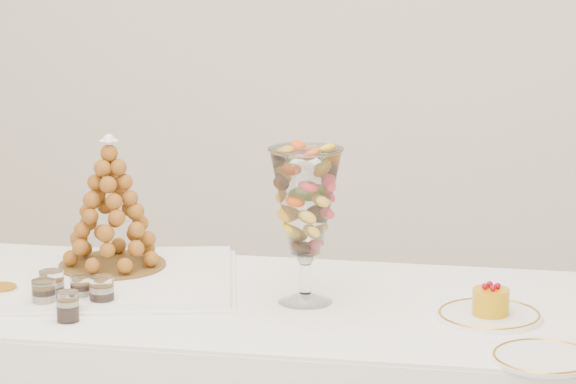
# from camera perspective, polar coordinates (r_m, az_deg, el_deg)

# --- Properties ---
(lace_tray) EXTENTS (0.75, 0.63, 0.02)m
(lace_tray) POSITION_cam_1_polar(r_m,az_deg,el_deg) (3.34, -8.07, -3.61)
(lace_tray) COLOR white
(lace_tray) RESTS_ON buffet_table
(macaron_vase) EXTENTS (0.17, 0.17, 0.36)m
(macaron_vase) POSITION_cam_1_polar(r_m,az_deg,el_deg) (3.11, 0.74, -0.47)
(macaron_vase) COLOR white
(macaron_vase) RESTS_ON buffet_table
(cake_plate) EXTENTS (0.24, 0.24, 0.01)m
(cake_plate) POSITION_cam_1_polar(r_m,az_deg,el_deg) (3.09, 8.41, -5.14)
(cake_plate) COLOR white
(cake_plate) RESTS_ON buffet_table
(spare_plate) EXTENTS (0.22, 0.22, 0.01)m
(spare_plate) POSITION_cam_1_polar(r_m,az_deg,el_deg) (2.85, 10.68, -6.84)
(spare_plate) COLOR white
(spare_plate) RESTS_ON buffet_table
(verrine_a) EXTENTS (0.06, 0.06, 0.08)m
(verrine_a) POSITION_cam_1_polar(r_m,az_deg,el_deg) (3.20, -9.84, -3.94)
(verrine_a) COLOR white
(verrine_a) RESTS_ON buffet_table
(verrine_b) EXTENTS (0.06, 0.06, 0.07)m
(verrine_b) POSITION_cam_1_polar(r_m,az_deg,el_deg) (3.18, -8.65, -4.09)
(verrine_b) COLOR white
(verrine_b) RESTS_ON buffet_table
(verrine_c) EXTENTS (0.07, 0.07, 0.08)m
(verrine_c) POSITION_cam_1_polar(r_m,az_deg,el_deg) (3.14, -7.79, -4.21)
(verrine_c) COLOR white
(verrine_c) RESTS_ON buffet_table
(verrine_d) EXTENTS (0.06, 0.06, 0.07)m
(verrine_d) POSITION_cam_1_polar(r_m,az_deg,el_deg) (3.14, -10.18, -4.28)
(verrine_d) COLOR white
(verrine_d) RESTS_ON buffet_table
(verrine_e) EXTENTS (0.05, 0.05, 0.07)m
(verrine_e) POSITION_cam_1_polar(r_m,az_deg,el_deg) (3.06, -9.20, -4.75)
(verrine_e) COLOR white
(verrine_e) RESTS_ON buffet_table
(ramekin_back) EXTENTS (0.09, 0.09, 0.03)m
(ramekin_back) POSITION_cam_1_polar(r_m,az_deg,el_deg) (3.25, -11.96, -4.18)
(ramekin_back) COLOR white
(ramekin_back) RESTS_ON buffet_table
(croquembouche) EXTENTS (0.27, 0.27, 0.33)m
(croquembouche) POSITION_cam_1_polar(r_m,az_deg,el_deg) (3.37, -7.43, -0.45)
(croquembouche) COLOR brown
(croquembouche) RESTS_ON lace_tray
(mousse_cake) EXTENTS (0.08, 0.08, 0.07)m
(mousse_cake) POSITION_cam_1_polar(r_m,az_deg,el_deg) (3.07, 8.48, -4.54)
(mousse_cake) COLOR #CD9309
(mousse_cake) RESTS_ON cake_plate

